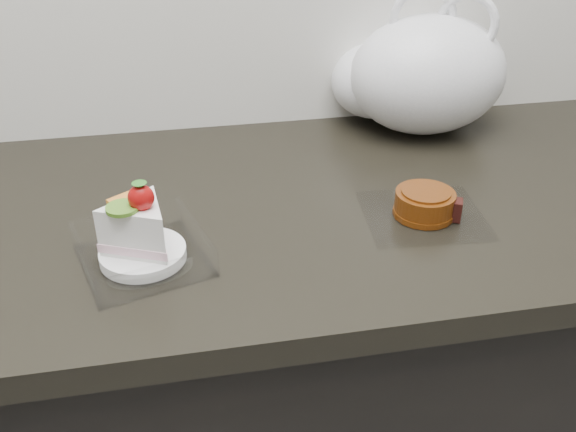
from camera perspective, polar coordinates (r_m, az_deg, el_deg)
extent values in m
cube|color=black|center=(1.29, -6.18, -17.58)|extent=(2.00, 0.60, 0.86)
cube|color=black|center=(1.00, -7.60, -0.19)|extent=(2.04, 0.64, 0.04)
cube|color=white|center=(0.88, -12.69, -3.85)|extent=(0.19, 0.19, 0.00)
cylinder|color=white|center=(0.87, -12.76, -3.32)|extent=(0.11, 0.11, 0.02)
ellipsoid|color=#B50F0C|center=(0.82, -12.93, 1.60)|extent=(0.03, 0.03, 0.03)
cone|color=#2D7223|center=(0.81, -13.06, 2.62)|extent=(0.02, 0.02, 0.01)
cylinder|color=#5C902A|center=(0.82, -14.52, 0.69)|extent=(0.04, 0.04, 0.01)
cube|color=orange|center=(0.85, -14.07, 1.65)|extent=(0.05, 0.04, 0.01)
cube|color=white|center=(0.98, 11.92, 0.09)|extent=(0.19, 0.18, 0.00)
cylinder|color=#5E260B|center=(0.97, 12.04, 1.08)|extent=(0.10, 0.10, 0.04)
cylinder|color=#5E260B|center=(0.98, 11.95, 0.35)|extent=(0.10, 0.10, 0.01)
cylinder|color=#5E260B|center=(0.96, 12.17, 2.13)|extent=(0.08, 0.08, 0.00)
cube|color=black|center=(0.97, 14.47, 0.55)|extent=(0.03, 0.03, 0.03)
ellipsoid|color=white|center=(1.24, 12.32, 12.18)|extent=(0.35, 0.32, 0.22)
ellipsoid|color=white|center=(1.26, 7.79, 11.83)|extent=(0.21, 0.20, 0.14)
torus|color=white|center=(1.21, 11.92, 16.76)|extent=(0.12, 0.04, 0.12)
torus|color=white|center=(1.21, 15.62, 16.14)|extent=(0.10, 0.07, 0.11)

